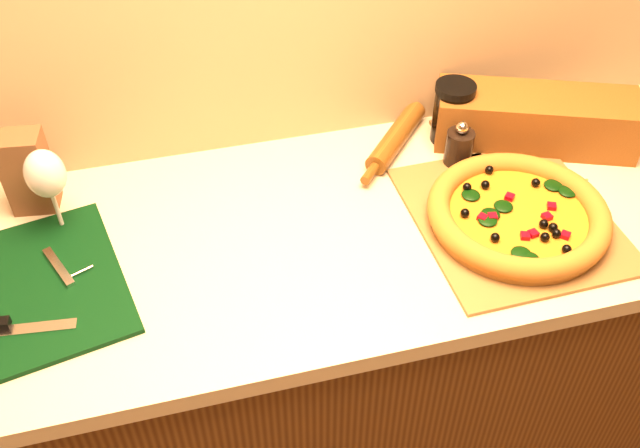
{
  "coord_description": "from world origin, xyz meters",
  "views": [
    {
      "loc": [
        -0.3,
        0.38,
        1.91
      ],
      "look_at": [
        -0.04,
        1.38,
        0.96
      ],
      "focal_mm": 40.0,
      "sensor_mm": 36.0,
      "label": 1
    }
  ],
  "objects_px": {
    "pizza_peel": "(507,213)",
    "wine_glass": "(46,176)",
    "pepper_grinder": "(459,148)",
    "pizza": "(518,214)",
    "dark_jar": "(452,112)",
    "rolling_pin": "(396,137)",
    "cutting_board": "(46,286)"
  },
  "relations": [
    {
      "from": "pizza_peel",
      "to": "wine_glass",
      "type": "xyz_separation_m",
      "value": [
        -0.91,
        0.19,
        0.13
      ]
    },
    {
      "from": "pepper_grinder",
      "to": "wine_glass",
      "type": "xyz_separation_m",
      "value": [
        -0.87,
        0.01,
        0.09
      ]
    },
    {
      "from": "pizza_peel",
      "to": "pizza",
      "type": "height_order",
      "value": "pizza"
    },
    {
      "from": "pizza_peel",
      "to": "dark_jar",
      "type": "bearing_deg",
      "value": 92.54
    },
    {
      "from": "pizza_peel",
      "to": "pizza",
      "type": "xyz_separation_m",
      "value": [
        0.0,
        -0.04,
        0.03
      ]
    },
    {
      "from": "pizza",
      "to": "wine_glass",
      "type": "distance_m",
      "value": 0.95
    },
    {
      "from": "pepper_grinder",
      "to": "rolling_pin",
      "type": "bearing_deg",
      "value": 136.6
    },
    {
      "from": "cutting_board",
      "to": "rolling_pin",
      "type": "height_order",
      "value": "rolling_pin"
    },
    {
      "from": "cutting_board",
      "to": "pepper_grinder",
      "type": "xyz_separation_m",
      "value": [
        0.9,
        0.16,
        0.04
      ]
    },
    {
      "from": "cutting_board",
      "to": "dark_jar",
      "type": "distance_m",
      "value": 0.96
    },
    {
      "from": "pizza_peel",
      "to": "pepper_grinder",
      "type": "distance_m",
      "value": 0.19
    },
    {
      "from": "rolling_pin",
      "to": "dark_jar",
      "type": "relative_size",
      "value": 1.93
    },
    {
      "from": "dark_jar",
      "to": "pepper_grinder",
      "type": "bearing_deg",
      "value": -101.69
    },
    {
      "from": "pizza",
      "to": "cutting_board",
      "type": "bearing_deg",
      "value": 176.11
    },
    {
      "from": "cutting_board",
      "to": "pizza_peel",
      "type": "bearing_deg",
      "value": -13.09
    },
    {
      "from": "pizza_peel",
      "to": "rolling_pin",
      "type": "relative_size",
      "value": 2.08
    },
    {
      "from": "cutting_board",
      "to": "dark_jar",
      "type": "xyz_separation_m",
      "value": [
        0.92,
        0.26,
        0.07
      ]
    },
    {
      "from": "pizza",
      "to": "wine_glass",
      "type": "relative_size",
      "value": 1.9
    },
    {
      "from": "cutting_board",
      "to": "pizza",
      "type": "bearing_deg",
      "value": -15.39
    },
    {
      "from": "pizza",
      "to": "cutting_board",
      "type": "relative_size",
      "value": 0.87
    },
    {
      "from": "pizza",
      "to": "pepper_grinder",
      "type": "distance_m",
      "value": 0.23
    },
    {
      "from": "pizza_peel",
      "to": "wine_glass",
      "type": "bearing_deg",
      "value": 166.91
    },
    {
      "from": "cutting_board",
      "to": "wine_glass",
      "type": "xyz_separation_m",
      "value": [
        0.03,
        0.17,
        0.13
      ]
    },
    {
      "from": "wine_glass",
      "to": "dark_jar",
      "type": "height_order",
      "value": "wine_glass"
    },
    {
      "from": "pizza_peel",
      "to": "dark_jar",
      "type": "distance_m",
      "value": 0.29
    },
    {
      "from": "cutting_board",
      "to": "rolling_pin",
      "type": "relative_size",
      "value": 1.48
    },
    {
      "from": "dark_jar",
      "to": "cutting_board",
      "type": "bearing_deg",
      "value": -164.42
    },
    {
      "from": "cutting_board",
      "to": "rolling_pin",
      "type": "bearing_deg",
      "value": 6.91
    },
    {
      "from": "pizza_peel",
      "to": "pepper_grinder",
      "type": "height_order",
      "value": "pepper_grinder"
    },
    {
      "from": "cutting_board",
      "to": "wine_glass",
      "type": "bearing_deg",
      "value": 68.45
    },
    {
      "from": "pizza",
      "to": "rolling_pin",
      "type": "distance_m",
      "value": 0.36
    },
    {
      "from": "cutting_board",
      "to": "pepper_grinder",
      "type": "relative_size",
      "value": 3.6
    }
  ]
}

